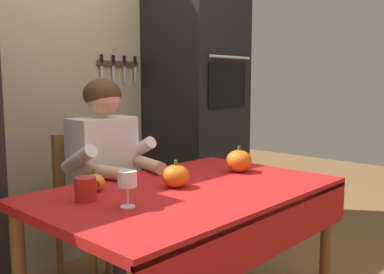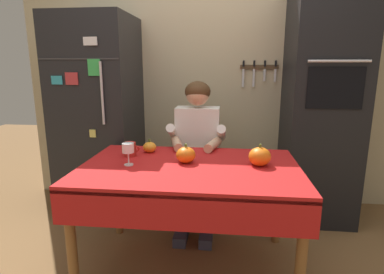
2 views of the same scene
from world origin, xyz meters
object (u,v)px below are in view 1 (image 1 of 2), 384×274
Objects in this scene: coffee_mug at (86,189)px; pumpkin_small at (176,176)px; pumpkin_large at (239,161)px; seated_person at (111,171)px; chair_behind_person at (92,204)px; wine_glass at (127,181)px; dining_table at (192,206)px; pumpkin_medium at (94,182)px; wall_oven at (196,105)px.

pumpkin_small is at bearing -15.43° from coffee_mug.
seated_person is at bearing 129.93° from pumpkin_large.
seated_person reaches higher than chair_behind_person.
wine_glass reaches higher than coffee_mug.
dining_table is at bearing -22.46° from coffee_mug.
wine_glass is (-0.38, -0.62, 0.11)m from seated_person.
wine_glass is at bearing -121.51° from seated_person.
pumpkin_small reaches higher than pumpkin_medium.
pumpkin_small is (-0.03, 0.07, 0.14)m from dining_table.
coffee_mug is at bearing -136.43° from pumpkin_medium.
wall_oven is 1.54m from pumpkin_medium.
pumpkin_large is at bearing 5.58° from wine_glass.
dining_table is 1.12× the size of seated_person.
coffee_mug is 0.90m from pumpkin_large.
dining_table is at bearing -65.39° from pumpkin_small.
wall_oven is 1.40m from pumpkin_small.
seated_person is at bearing 43.83° from pumpkin_medium.
wine_glass is (-0.39, -0.02, 0.19)m from dining_table.
seated_person is 8.75× the size of pumpkin_large.
wall_oven is at bearing 7.01° from chair_behind_person.
seated_person reaches higher than wine_glass.
pumpkin_large is (0.84, 0.08, -0.05)m from wine_glass.
pumpkin_small reaches higher than dining_table.
wall_oven reaches higher than pumpkin_small.
coffee_mug is at bearing 104.97° from wine_glass.
seated_person is 10.60× the size of coffee_mug.
wall_oven is 17.89× the size of coffee_mug.
wall_oven reaches higher than seated_person.
pumpkin_large is at bearing -1.09° from pumpkin_small.
wall_oven is at bearing 54.95° from pumpkin_large.
seated_person is 9.68× the size of pumpkin_small.
wine_glass reaches higher than pumpkin_small.
chair_behind_person is 9.30× the size of pumpkin_medium.
chair_behind_person is 7.92× the size of coffee_mug.
wall_oven is at bearing 16.77° from seated_person.
pumpkin_large is at bearing -7.88° from coffee_mug.
coffee_mug is 0.91× the size of pumpkin_small.
dining_table is at bearing -172.19° from pumpkin_large.
wine_glass is 0.37m from pumpkin_small.
chair_behind_person reaches higher than pumpkin_medium.
wine_glass reaches higher than pumpkin_large.
pumpkin_large reaches higher than dining_table.
coffee_mug is 0.16m from pumpkin_medium.
wall_oven is at bearing 24.45° from pumpkin_medium.
chair_behind_person is at bearing -172.99° from wall_oven.
seated_person is at bearing 87.48° from pumpkin_small.
chair_behind_person is 7.23× the size of pumpkin_small.
pumpkin_large is at bearing -58.16° from chair_behind_person.
chair_behind_person is 6.53× the size of pumpkin_large.
wall_oven reaches higher than coffee_mug.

